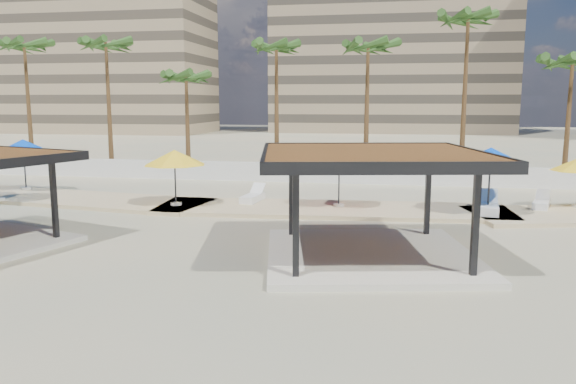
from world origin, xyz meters
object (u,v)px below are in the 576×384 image
lounger_a (253,197)px  lounger_b (489,207)px  umbrella_c (339,160)px  pavilion_central (371,195)px  lounger_d (541,203)px  umbrella_a (23,146)px

lounger_a → lounger_b: bearing=-87.7°
umbrella_c → lounger_b: umbrella_c is taller
lounger_a → lounger_b: lounger_b is taller
pavilion_central → lounger_a: size_ratio=3.84×
lounger_a → lounger_d: (13.39, 0.84, -0.01)m
lounger_b → lounger_d: bearing=-48.9°
umbrella_c → lounger_a: (-4.24, 0.64, -1.98)m
pavilion_central → lounger_b: pavilion_central is taller
lounger_b → lounger_d: 3.05m
umbrella_a → lounger_b: (24.01, -2.06, -2.16)m
umbrella_a → umbrella_c: 17.52m
umbrella_a → umbrella_c: (17.42, -1.89, -0.21)m
lounger_b → umbrella_a: bearing=93.3°
pavilion_central → umbrella_a: (-19.18, 9.71, 0.49)m
umbrella_c → lounger_b: bearing=-1.5°
pavilion_central → lounger_d: (7.39, 9.31, -1.71)m
pavilion_central → umbrella_a: 21.50m
lounger_b → umbrella_c: bearing=96.7°
umbrella_a → lounger_d: bearing=-0.9°
lounger_d → umbrella_c: bearing=117.1°
umbrella_a → lounger_a: 13.41m
pavilion_central → lounger_b: size_ratio=3.29×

